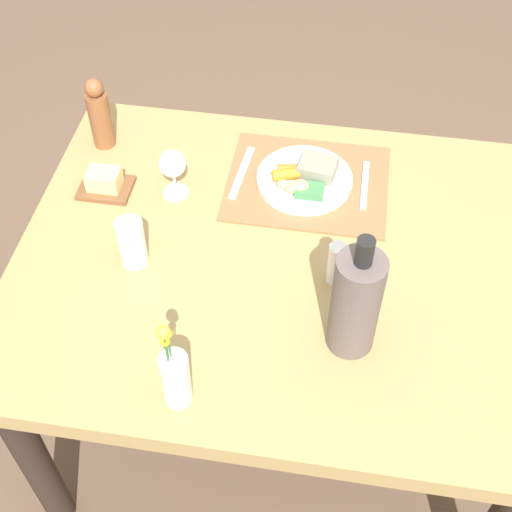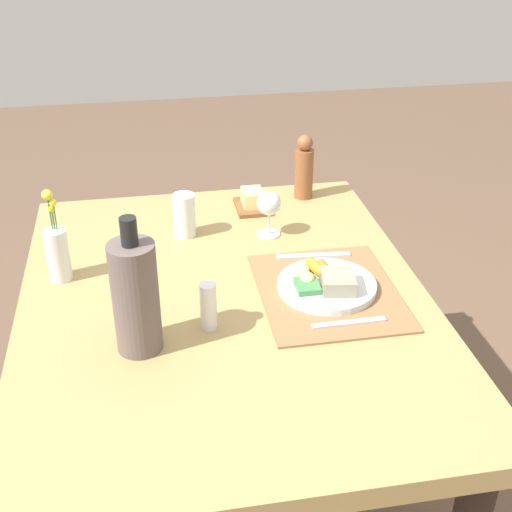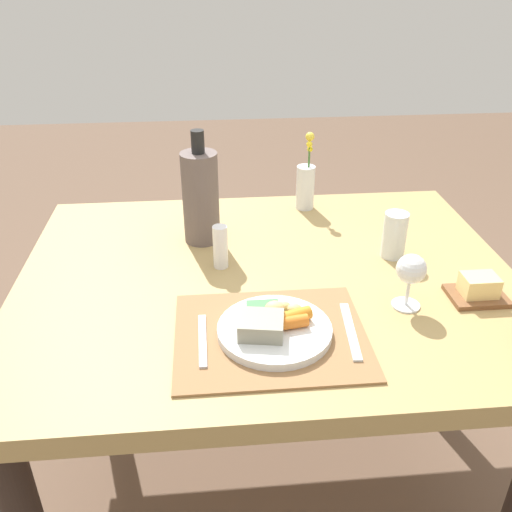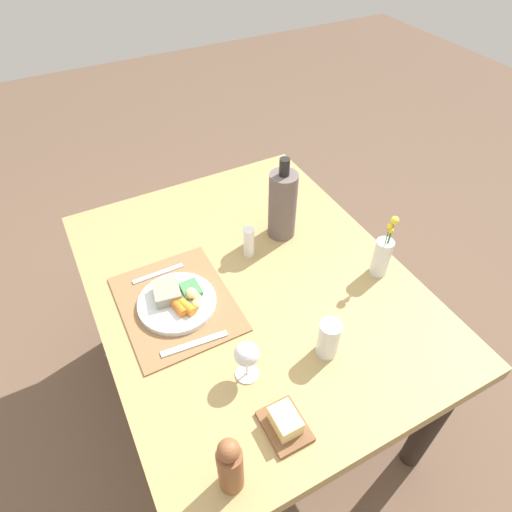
# 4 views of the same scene
# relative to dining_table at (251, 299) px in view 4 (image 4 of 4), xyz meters

# --- Properties ---
(ground_plane) EXTENTS (8.00, 8.00, 0.00)m
(ground_plane) POSITION_rel_dining_table_xyz_m (0.00, 0.00, -0.62)
(ground_plane) COLOR brown
(dining_table) EXTENTS (1.25, 0.98, 0.71)m
(dining_table) POSITION_rel_dining_table_xyz_m (0.00, 0.00, 0.00)
(dining_table) COLOR tan
(dining_table) RESTS_ON ground_plane
(placemat) EXTENTS (0.40, 0.33, 0.01)m
(placemat) POSITION_rel_dining_table_xyz_m (-0.02, -0.25, 0.10)
(placemat) COLOR olive
(placemat) RESTS_ON dining_table
(dinner_plate) EXTENTS (0.24, 0.24, 0.06)m
(dinner_plate) POSITION_rel_dining_table_xyz_m (-0.02, -0.25, 0.12)
(dinner_plate) COLOR silver
(dinner_plate) RESTS_ON placemat
(fork) EXTENTS (0.02, 0.17, 0.00)m
(fork) POSITION_rel_dining_table_xyz_m (-0.17, -0.26, 0.10)
(fork) COLOR silver
(fork) RESTS_ON placemat
(knife) EXTENTS (0.04, 0.20, 0.00)m
(knife) POSITION_rel_dining_table_xyz_m (0.15, -0.26, 0.10)
(knife) COLOR silver
(knife) RESTS_ON placemat
(salt_shaker) EXTENTS (0.04, 0.04, 0.11)m
(salt_shaker) POSITION_rel_dining_table_xyz_m (-0.12, 0.05, 0.15)
(salt_shaker) COLOR white
(salt_shaker) RESTS_ON dining_table
(butter_dish) EXTENTS (0.13, 0.10, 0.06)m
(butter_dish) POSITION_rel_dining_table_xyz_m (0.47, -0.15, 0.12)
(butter_dish) COLOR brown
(butter_dish) RESTS_ON dining_table
(cooler_bottle) EXTENTS (0.10, 0.10, 0.31)m
(cooler_bottle) POSITION_rel_dining_table_xyz_m (-0.16, 0.21, 0.22)
(cooler_bottle) COLOR #635552
(cooler_bottle) RESTS_ON dining_table
(water_tumbler) EXTENTS (0.06, 0.06, 0.12)m
(water_tumbler) POSITION_rel_dining_table_xyz_m (0.34, 0.07, 0.15)
(water_tumbler) COLOR silver
(water_tumbler) RESTS_ON dining_table
(pepper_mill) EXTENTS (0.06, 0.06, 0.20)m
(pepper_mill) POSITION_rel_dining_table_xyz_m (0.53, -0.32, 0.19)
(pepper_mill) COLOR brown
(pepper_mill) RESTS_ON dining_table
(flower_vase) EXTENTS (0.06, 0.06, 0.24)m
(flower_vase) POSITION_rel_dining_table_xyz_m (0.16, 0.39, 0.17)
(flower_vase) COLOR silver
(flower_vase) RESTS_ON dining_table
(wine_glass) EXTENTS (0.07, 0.07, 0.13)m
(wine_glass) POSITION_rel_dining_table_xyz_m (0.30, -0.17, 0.18)
(wine_glass) COLOR white
(wine_glass) RESTS_ON dining_table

